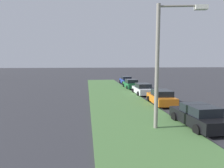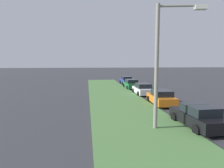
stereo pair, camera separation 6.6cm
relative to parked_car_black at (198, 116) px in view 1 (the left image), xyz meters
The scene contains 7 objects.
grass_median 5.27m from the parked_car_black, 45.75° to the left, with size 60.00×6.00×0.12m, color #517F42.
parked_car_black is the anchor object (origin of this frame).
parked_car_orange 6.76m from the parked_car_black, ahead, with size 4.39×2.20×1.47m.
parked_car_white 12.80m from the parked_car_black, ahead, with size 4.31×2.05×1.47m.
parked_car_green 18.95m from the parked_car_black, ahead, with size 4.32×2.06×1.47m.
parked_car_blue 25.46m from the parked_car_black, ahead, with size 4.32×2.06×1.47m.
streetlight 4.45m from the parked_car_black, 93.53° to the left, with size 0.81×2.86×7.50m.
Camera 1 is at (-4.97, 10.60, 4.13)m, focal length 31.36 mm.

